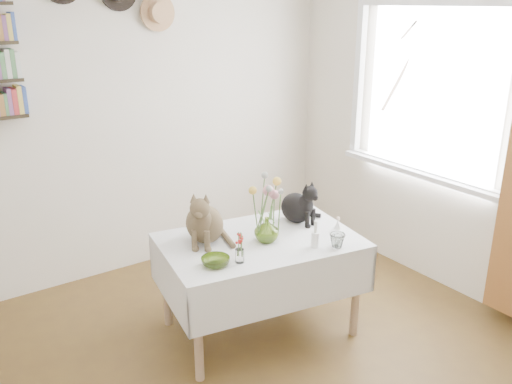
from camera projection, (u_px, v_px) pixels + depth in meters
room at (288, 210)px, 2.43m from camera, size 4.08×4.58×2.58m
window at (429, 105)px, 4.06m from camera, size 0.12×1.52×1.32m
dining_table at (260, 262)px, 3.56m from camera, size 1.38×1.01×0.67m
tabby_cat at (204, 214)px, 3.43m from camera, size 0.39×0.40×0.37m
black_cat at (296, 200)px, 3.74m from camera, size 0.26×0.31×0.31m
flower_vase at (267, 230)px, 3.45m from camera, size 0.21×0.21×0.17m
green_bowl at (216, 262)px, 3.15m from camera, size 0.24×0.24×0.05m
drinking_glass at (337, 240)px, 3.38m from camera, size 0.13×0.13×0.09m
candlestick at (315, 238)px, 3.38m from camera, size 0.05×0.05×0.18m
berry_jar at (240, 248)px, 3.17m from camera, size 0.05×0.05×0.21m
porcelain_figurine at (338, 224)px, 3.66m from camera, size 0.05×0.05×0.09m
flower_bouquet at (266, 191)px, 3.37m from camera, size 0.17×0.13×0.39m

